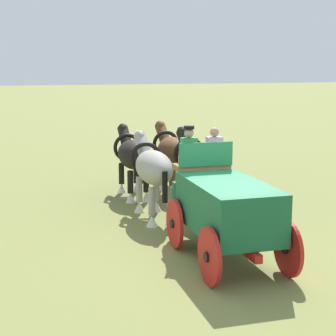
% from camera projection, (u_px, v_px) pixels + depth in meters
% --- Properties ---
extents(ground_plane, '(220.00, 220.00, 0.00)m').
position_uv_depth(ground_plane, '(227.00, 261.00, 11.68)').
color(ground_plane, olive).
extents(show_wagon, '(5.74, 1.88, 2.71)m').
position_uv_depth(show_wagon, '(225.00, 206.00, 11.63)').
color(show_wagon, '#195B38').
rests_on(show_wagon, ground).
extents(draft_horse_rear_near, '(3.12, 0.97, 2.21)m').
position_uv_depth(draft_horse_rear_near, '(153.00, 169.00, 14.81)').
color(draft_horse_rear_near, '#9E998E').
rests_on(draft_horse_rear_near, ground).
extents(draft_horse_rear_off, '(3.14, 1.00, 2.28)m').
position_uv_depth(draft_horse_rear_off, '(198.00, 164.00, 15.15)').
color(draft_horse_rear_off, black).
rests_on(draft_horse_rear_off, ground).
extents(draft_horse_lead_near, '(3.03, 0.96, 2.16)m').
position_uv_depth(draft_horse_lead_near, '(132.00, 155.00, 17.28)').
color(draft_horse_lead_near, black).
rests_on(draft_horse_lead_near, ground).
extents(draft_horse_lead_off, '(3.00, 0.95, 2.22)m').
position_uv_depth(draft_horse_lead_off, '(172.00, 152.00, 17.63)').
color(draft_horse_lead_off, brown).
rests_on(draft_horse_lead_off, ground).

